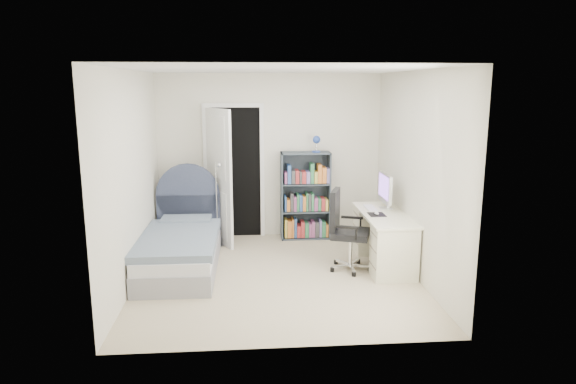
{
  "coord_description": "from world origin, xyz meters",
  "views": [
    {
      "loc": [
        -0.35,
        -6.03,
        2.32
      ],
      "look_at": [
        0.14,
        0.09,
        1.04
      ],
      "focal_mm": 32.0,
      "sensor_mm": 36.0,
      "label": 1
    }
  ],
  "objects": [
    {
      "name": "door",
      "position": [
        -0.69,
        1.54,
        1.03
      ],
      "size": [
        0.92,
        0.75,
        2.06
      ],
      "color": "black",
      "rests_on": "ground"
    },
    {
      "name": "bed",
      "position": [
        -1.22,
        0.42,
        0.28
      ],
      "size": [
        0.96,
        2.0,
        1.23
      ],
      "color": "gray",
      "rests_on": "ground"
    },
    {
      "name": "floor_lamp",
      "position": [
        -0.78,
        1.24,
        0.51
      ],
      "size": [
        0.18,
        0.18,
        1.25
      ],
      "color": "silver",
      "rests_on": "ground"
    },
    {
      "name": "desk",
      "position": [
        1.42,
        0.31,
        0.38
      ],
      "size": [
        0.57,
        1.42,
        1.16
      ],
      "color": "beige",
      "rests_on": "ground"
    },
    {
      "name": "room_shell",
      "position": [
        0.0,
        0.0,
        1.25
      ],
      "size": [
        3.5,
        3.7,
        2.6
      ],
      "color": "tan",
      "rests_on": "ground"
    },
    {
      "name": "bookcase",
      "position": [
        0.54,
        1.59,
        0.61
      ],
      "size": [
        0.75,
        0.32,
        1.59
      ],
      "color": "#3C4852",
      "rests_on": "ground"
    },
    {
      "name": "office_chair",
      "position": [
        0.87,
        0.18,
        0.57
      ],
      "size": [
        0.58,
        0.59,
        1.04
      ],
      "color": "silver",
      "rests_on": "ground"
    },
    {
      "name": "nightstand",
      "position": [
        -1.29,
        1.59,
        0.35
      ],
      "size": [
        0.36,
        0.36,
        0.54
      ],
      "color": "tan",
      "rests_on": "ground"
    }
  ]
}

